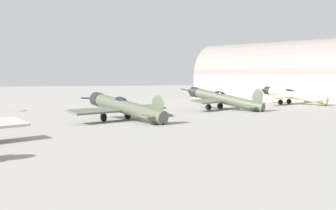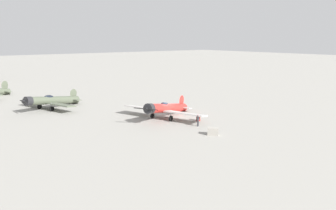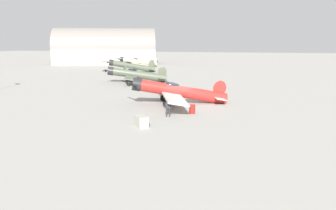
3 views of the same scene
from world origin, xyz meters
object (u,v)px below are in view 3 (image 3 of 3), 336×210
at_px(airplane_foreground, 177,91).
at_px(airplane_outer_stand, 137,61).
at_px(equipment_crate, 141,121).
at_px(fuel_drum, 192,109).
at_px(airplane_far_line, 131,66).
at_px(airplane_mid_apron, 135,75).
at_px(ground_crew_mechanic, 168,107).

xyz_separation_m(airplane_foreground, airplane_outer_stand, (24.31, -49.41, 0.08)).
distance_m(equipment_crate, fuel_drum, 6.46).
xyz_separation_m(airplane_foreground, airplane_far_line, (19.35, -32.95, 0.04)).
bearing_deg(airplane_mid_apron, airplane_far_line, -85.31).
bearing_deg(airplane_far_line, airplane_mid_apron, 87.86).
bearing_deg(airplane_far_line, ground_crew_mechanic, 89.83).
height_order(airplane_foreground, fuel_drum, airplane_foreground).
distance_m(airplane_far_line, ground_crew_mechanic, 43.82).
bearing_deg(ground_crew_mechanic, airplane_foreground, -17.75).
xyz_separation_m(airplane_far_line, airplane_outer_stand, (4.96, -16.46, 0.04)).
distance_m(airplane_mid_apron, equipment_crate, 28.18).
bearing_deg(fuel_drum, airplane_outer_stand, -63.31).
distance_m(airplane_foreground, airplane_far_line, 38.21).
bearing_deg(airplane_outer_stand, airplane_mid_apron, 89.19).
xyz_separation_m(airplane_mid_apron, equipment_crate, (-11.00, 25.92, -0.91)).
relative_size(ground_crew_mechanic, equipment_crate, 1.07).
distance_m(airplane_mid_apron, fuel_drum, 24.56).
relative_size(airplane_far_line, airplane_outer_stand, 0.96).
bearing_deg(airplane_far_line, fuel_drum, 93.19).
relative_size(airplane_mid_apron, ground_crew_mechanic, 7.15).
xyz_separation_m(ground_crew_mechanic, equipment_crate, (1.12, 3.82, -0.50)).
height_order(ground_crew_mechanic, equipment_crate, ground_crew_mechanic).
distance_m(airplane_far_line, fuel_drum, 43.04).
relative_size(airplane_outer_stand, fuel_drum, 14.20).
xyz_separation_m(airplane_far_line, ground_crew_mechanic, (-20.09, 38.94, -0.50)).
bearing_deg(equipment_crate, airplane_mid_apron, -67.00).
bearing_deg(airplane_foreground, ground_crew_mechanic, 74.75).
bearing_deg(airplane_outer_stand, fuel_drum, 94.68).
distance_m(airplane_foreground, airplane_outer_stand, 55.06).
relative_size(airplane_mid_apron, fuel_drum, 13.23).
bearing_deg(airplane_foreground, fuel_drum, 100.15).
relative_size(airplane_foreground, fuel_drum, 14.80).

